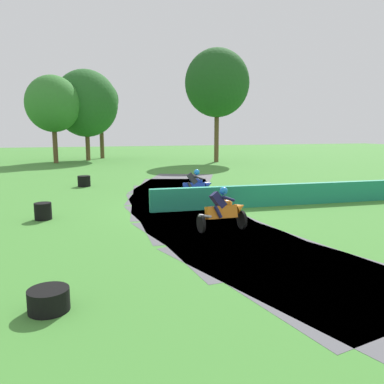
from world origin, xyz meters
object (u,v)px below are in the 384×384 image
motorcycle_chase_orange (223,210)px  traffic_cone (289,190)px  motorcycle_lead_blue (196,185)px  tire_stack_mid_a (43,211)px  tire_stack_mid_b (49,300)px  tire_stack_near (84,181)px

motorcycle_chase_orange → traffic_cone: 7.80m
motorcycle_lead_blue → traffic_cone: (4.88, 0.12, -0.44)m
tire_stack_mid_a → tire_stack_mid_b: 7.48m
motorcycle_chase_orange → tire_stack_near: (-4.07, 11.05, -0.35)m
motorcycle_chase_orange → tire_stack_mid_b: size_ratio=2.34×
tire_stack_near → tire_stack_mid_b: (-0.86, -15.34, -0.10)m
tire_stack_near → tire_stack_mid_a: bearing=-101.0°
motorcycle_chase_orange → tire_stack_near: motorcycle_chase_orange is taller
tire_stack_near → motorcycle_lead_blue: bearing=-50.3°
tire_stack_mid_a → tire_stack_near: bearing=79.0°
motorcycle_chase_orange → tire_stack_mid_b: 6.55m
motorcycle_lead_blue → traffic_cone: size_ratio=3.89×
tire_stack_near → motorcycle_chase_orange: bearing=-69.8°
tire_stack_near → tire_stack_mid_a: (-1.54, -7.90, 0.00)m
motorcycle_lead_blue → tire_stack_near: motorcycle_lead_blue is taller
tire_stack_near → tire_stack_mid_b: 15.37m
motorcycle_chase_orange → motorcycle_lead_blue: bearing=82.3°
motorcycle_lead_blue → tire_stack_near: 7.49m
tire_stack_mid_a → motorcycle_lead_blue: bearing=18.8°
traffic_cone → tire_stack_near: bearing=149.8°
motorcycle_chase_orange → tire_stack_mid_b: (-4.93, -4.29, -0.45)m
tire_stack_mid_b → motorcycle_chase_orange: bearing=41.0°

